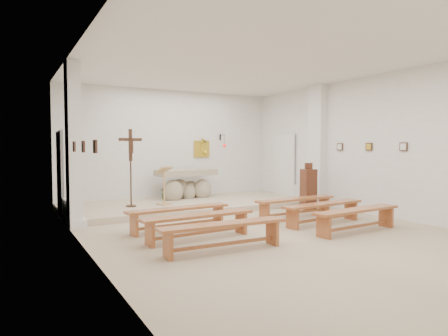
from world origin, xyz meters
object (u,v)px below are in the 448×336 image
bench_left_third (224,230)px  crucifix_stand (131,162)px  altar (186,186)px  bench_left_front (179,213)px  bench_right_second (324,208)px  lectern (165,185)px  bench_left_second (199,221)px  donation_pedestal (308,189)px  bench_right_third (357,215)px  bench_right_front (296,203)px

bench_left_third → crucifix_stand: bearing=93.8°
altar → bench_left_third: 5.78m
bench_left_front → bench_right_second: size_ratio=1.00×
lectern → bench_left_second: bearing=-122.4°
donation_pedestal → bench_left_second: (-4.13, -1.75, -0.21)m
donation_pedestal → bench_left_front: size_ratio=0.57×
donation_pedestal → bench_right_third: 2.92m
lectern → bench_left_front: 2.71m
crucifix_stand → bench_right_second: crucifix_stand is taller
altar → bench_right_third: (1.34, -5.52, -0.16)m
altar → bench_right_second: 4.75m
bench_right_front → bench_left_second: (-3.06, -0.96, 0.00)m
lectern → bench_left_second: 3.65m
bench_left_front → bench_left_third: same height
donation_pedestal → bench_left_second: donation_pedestal is taller
donation_pedestal → bench_right_front: 1.35m
lectern → bench_right_third: size_ratio=0.47×
lectern → bench_right_second: lectern is taller
crucifix_stand → bench_left_front: size_ratio=0.90×
lectern → bench_right_third: bearing=-84.0°
bench_left_third → bench_left_front: bearing=90.9°
bench_left_second → crucifix_stand: bearing=89.3°
bench_left_second → bench_right_third: bearing=-21.7°
bench_right_front → bench_right_third: bearing=-93.3°
crucifix_stand → bench_left_front: bearing=-88.9°
altar → bench_right_second: altar is taller
bench_left_second → altar: bearing=65.0°
altar → bench_right_front: size_ratio=0.86×
crucifix_stand → bench_left_second: bearing=-90.2°
bench_left_front → bench_right_second: same height
bench_left_front → bench_left_third: size_ratio=1.01×
bench_left_second → bench_right_second: 3.06m
bench_left_front → bench_left_second: (0.00, -0.96, 0.00)m
bench_left_front → bench_right_third: size_ratio=1.00×
bench_left_third → donation_pedestal: bearing=34.2°
bench_left_front → bench_right_front: 3.06m
bench_left_third → bench_right_third: (3.06, 0.00, 0.00)m
bench_left_second → bench_right_second: (3.06, 0.00, 0.00)m
lectern → bench_left_front: lectern is taller
bench_right_front → bench_left_second: bearing=-165.9°
altar → donation_pedestal: size_ratio=1.52×
bench_left_second → bench_right_third: size_ratio=1.00×
crucifix_stand → bench_left_third: 4.72m
bench_left_second → bench_left_third: bearing=-94.3°
bench_right_front → bench_left_third: bearing=-151.2°
crucifix_stand → bench_right_third: bearing=-58.3°
bench_right_front → bench_right_second: 0.96m
bench_right_second → bench_right_third: 0.96m
bench_right_second → bench_right_front: bearing=83.4°
crucifix_stand → bench_right_front: crucifix_stand is taller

